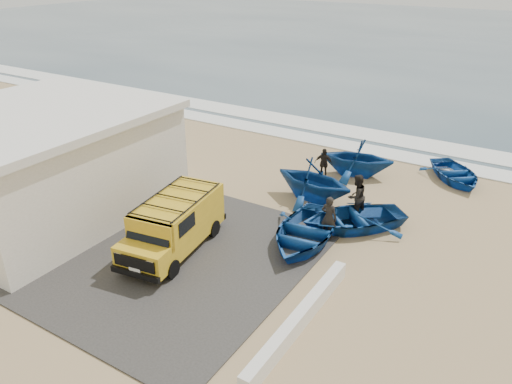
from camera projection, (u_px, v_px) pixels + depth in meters
The scene contains 16 objects.
ground at pixel (220, 236), 19.23m from camera, with size 160.00×160.00×0.00m, color tan.
slab at pixel (145, 244), 18.64m from camera, with size 12.00×10.00×0.05m, color #3D3A38.
ocean at pixel (481, 42), 62.21m from camera, with size 180.00×88.00×0.01m, color #385166.
surf_line at pixel (342, 145), 28.43m from camera, with size 180.00×1.60×0.06m, color white.
surf_wash at pixel (358, 133), 30.35m from camera, with size 180.00×2.20×0.04m, color white.
building at pixel (40, 162), 20.33m from camera, with size 8.40×9.40×4.30m.
parapet at pixel (300, 319), 14.44m from camera, with size 0.35×6.00×0.55m, color silver.
van at pixel (175, 223), 17.96m from camera, with size 2.50×4.93×2.02m.
boat_near_left at pixel (304, 231), 18.65m from camera, with size 3.13×4.38×0.91m, color #124592.
boat_near_right at pixel (353, 218), 19.67m from camera, with size 2.97×4.16×0.86m, color #124592.
boat_mid_left at pixel (313, 180), 21.71m from camera, with size 3.15×3.65×1.92m, color #124592.
boat_far_left at pixel (357, 157), 24.19m from camera, with size 3.04×3.52×1.86m, color #124592.
boat_far_right at pixel (455, 174), 23.80m from camera, with size 2.57×3.59×0.74m, color #124592.
fisherman_front at pixel (329, 218), 18.77m from camera, with size 0.63×0.42×1.73m, color black.
fisherman_middle at pixel (356, 196), 20.30m from camera, with size 0.90×0.70×1.85m, color black.
fisherman_back at pixel (323, 164), 23.92m from camera, with size 0.89×0.37×1.52m, color black.
Camera 1 is at (9.95, -13.40, 9.81)m, focal length 35.00 mm.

